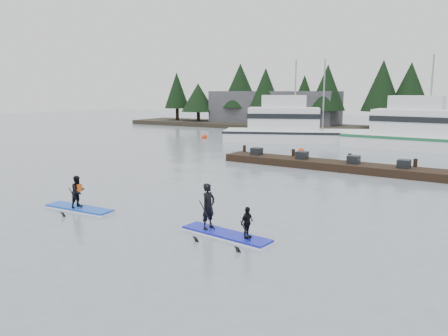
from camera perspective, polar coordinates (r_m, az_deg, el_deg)
The scene contains 11 objects.
ground at distance 17.97m, azimuth -9.73°, elevation -6.35°, with size 160.00×160.00×0.00m, color slate.
far_shore at distance 56.48m, azimuth 18.77°, elevation 4.70°, with size 70.00×8.00×0.60m, color #2D281E.
treeline at distance 56.51m, azimuth 18.76°, elevation 4.40°, with size 60.00×4.00×8.00m, color black, non-canonical shape.
waterfront_building at distance 62.51m, azimuth 6.51°, elevation 7.66°, with size 18.00×6.00×5.00m, color #4C4C51.
fishing_boat_large at distance 44.73m, azimuth 9.51°, elevation 4.30°, with size 15.98×9.69×8.99m.
fishing_boat_medium at distance 41.73m, azimuth 25.42°, elevation 3.05°, with size 15.66×5.28×9.06m.
floating_dock at distance 29.28m, azimuth 13.72°, elevation 0.36°, with size 15.00×2.00×0.50m, color black.
buoy_b at distance 36.73m, azimuth 10.03°, elevation 2.02°, with size 0.49×0.49×0.49m, color red.
buoy_a at distance 47.02m, azimuth -2.58°, elevation 3.89°, with size 0.58×0.58×0.58m, color red.
paddleboard_solo at distance 19.66m, azimuth -18.49°, elevation -3.75°, with size 3.29×1.12×1.91m.
paddleboard_duo at distance 15.41m, azimuth -0.22°, elevation -6.79°, with size 3.55×1.44×2.30m.
Camera 1 is at (11.16, -13.17, 5.02)m, focal length 35.00 mm.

